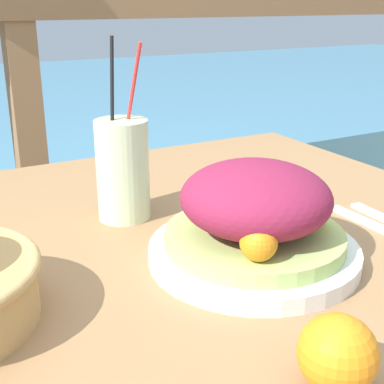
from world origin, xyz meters
name	(u,v)px	position (x,y,z in m)	size (l,w,h in m)	color
patio_table	(169,317)	(0.00, 0.00, 0.64)	(0.98, 0.86, 0.74)	#997047
railing_fence	(25,99)	(0.00, 0.78, 0.81)	(2.80, 0.08, 1.08)	brown
salad_plate	(255,220)	(0.07, -0.09, 0.80)	(0.25, 0.25, 0.12)	silver
drink_glass	(123,169)	(-0.01, 0.11, 0.81)	(0.07, 0.08, 0.25)	beige
fork	(380,228)	(0.27, -0.10, 0.75)	(0.02, 0.18, 0.00)	silver
orange_near_basket	(337,354)	(0.00, -0.30, 0.78)	(0.06, 0.06, 0.06)	orange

